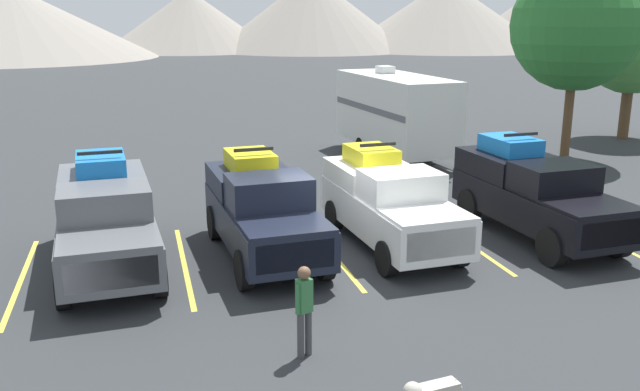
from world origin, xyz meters
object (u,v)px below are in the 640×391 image
at_px(pickup_truck_c, 389,201).
at_px(pickup_truck_d, 534,191).
at_px(pickup_truck_b, 262,209).
at_px(camper_trailer_a, 395,111).
at_px(pickup_truck_a, 106,217).
at_px(person_a, 304,305).

relative_size(pickup_truck_c, pickup_truck_d, 0.95).
bearing_deg(pickup_truck_c, pickup_truck_b, 178.78).
bearing_deg(camper_trailer_a, pickup_truck_a, -138.22).
bearing_deg(pickup_truck_a, pickup_truck_c, -2.46).
bearing_deg(camper_trailer_a, person_a, -116.23).
distance_m(pickup_truck_d, camper_trailer_a, 10.49).
height_order(pickup_truck_d, camper_trailer_a, camper_trailer_a).
height_order(pickup_truck_d, person_a, pickup_truck_d).
bearing_deg(person_a, pickup_truck_c, 56.13).
bearing_deg(person_a, pickup_truck_b, 87.38).
bearing_deg(person_a, pickup_truck_a, 121.86).
height_order(pickup_truck_b, pickup_truck_c, pickup_truck_b).
height_order(pickup_truck_a, pickup_truck_b, pickup_truck_a).
xyz_separation_m(pickup_truck_a, camper_trailer_a, (11.05, 9.87, 0.72)).
relative_size(camper_trailer_a, person_a, 4.76).
bearing_deg(pickup_truck_b, pickup_truck_a, 176.44).
distance_m(pickup_truck_b, camper_trailer_a, 12.52).
bearing_deg(pickup_truck_b, pickup_truck_d, -2.81).
distance_m(pickup_truck_a, pickup_truck_c, 6.98).
bearing_deg(camper_trailer_a, pickup_truck_c, -111.83).
bearing_deg(pickup_truck_c, pickup_truck_d, -4.10).
bearing_deg(person_a, pickup_truck_d, 33.34).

